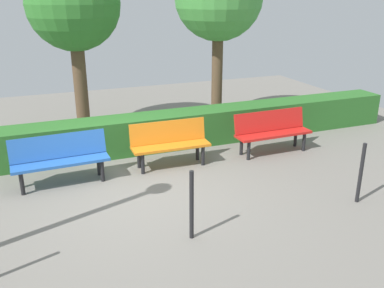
# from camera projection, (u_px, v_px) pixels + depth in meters

# --- Properties ---
(ground_plane) EXTENTS (16.00, 16.00, 0.00)m
(ground_plane) POSITION_uv_depth(u_px,v_px,m) (137.00, 189.00, 7.28)
(ground_plane) COLOR gray
(bench_red) EXTENTS (1.64, 0.49, 0.86)m
(bench_red) POSITION_uv_depth(u_px,v_px,m) (272.00, 130.00, 8.80)
(bench_red) COLOR red
(bench_red) RESTS_ON ground_plane
(bench_orange) EXTENTS (1.51, 0.49, 0.86)m
(bench_orange) POSITION_uv_depth(u_px,v_px,m) (170.00, 142.00, 8.11)
(bench_orange) COLOR orange
(bench_orange) RESTS_ON ground_plane
(bench_blue) EXTENTS (1.65, 0.52, 0.86)m
(bench_blue) POSITION_uv_depth(u_px,v_px,m) (60.00, 157.00, 7.35)
(bench_blue) COLOR blue
(bench_blue) RESTS_ON ground_plane
(hedge_row) EXTENTS (11.49, 0.71, 0.74)m
(hedge_row) POSITION_uv_depth(u_px,v_px,m) (158.00, 131.00, 9.05)
(hedge_row) COLOR #2D6B28
(hedge_row) RESTS_ON ground_plane
(tree_mid) EXTENTS (2.03, 2.03, 3.96)m
(tree_mid) POSITION_uv_depth(u_px,v_px,m) (73.00, 6.00, 9.16)
(tree_mid) COLOR brown
(tree_mid) RESTS_ON ground_plane
(railing_post_near) EXTENTS (0.06, 0.06, 1.00)m
(railing_post_near) POSITION_uv_depth(u_px,v_px,m) (361.00, 173.00, 6.67)
(railing_post_near) COLOR black
(railing_post_near) RESTS_ON ground_plane
(railing_post_mid) EXTENTS (0.06, 0.06, 1.00)m
(railing_post_mid) POSITION_uv_depth(u_px,v_px,m) (192.00, 205.00, 5.67)
(railing_post_mid) COLOR black
(railing_post_mid) RESTS_ON ground_plane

